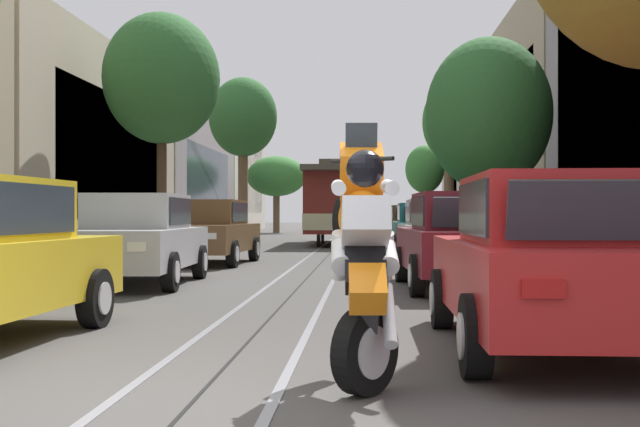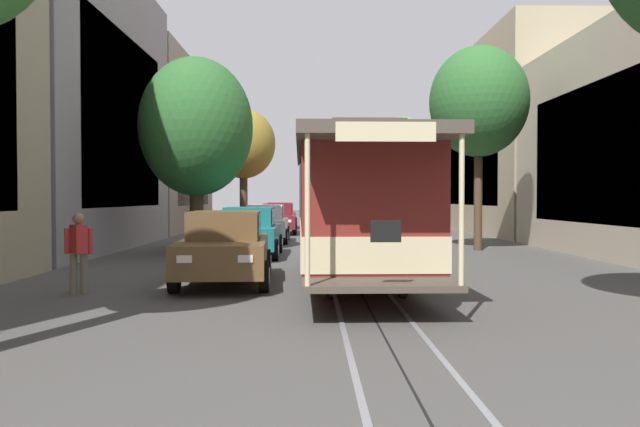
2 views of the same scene
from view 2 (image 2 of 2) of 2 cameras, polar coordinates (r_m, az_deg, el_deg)
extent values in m
plane|color=#4C4947|center=(14.72, 3.03, -5.91)|extent=(167.93, 167.93, 0.00)
cube|color=gray|center=(10.14, 7.91, -9.22)|extent=(0.08, 75.17, 0.01)
cube|color=gray|center=(10.04, 1.84, -9.32)|extent=(0.08, 75.17, 0.01)
cube|color=black|center=(10.08, 4.89, -9.29)|extent=(0.03, 75.17, 0.01)
cube|color=tan|center=(36.85, 16.52, 6.21)|extent=(4.60, 16.49, 10.00)
cube|color=#2D3842|center=(36.20, 13.05, 5.53)|extent=(0.04, 11.75, 6.00)
cube|color=#2D3842|center=(20.26, 24.61, 5.18)|extent=(0.04, 11.75, 4.34)
cube|color=gray|center=(38.08, -15.65, 5.87)|extent=(5.97, 13.13, 9.75)
cube|color=#2D3842|center=(37.41, -11.23, 5.23)|extent=(0.04, 9.40, 5.85)
cube|color=gray|center=(25.41, -23.42, 8.80)|extent=(5.91, 13.13, 10.39)
cube|color=#2D3842|center=(24.39, -16.96, 7.95)|extent=(0.04, 9.40, 6.24)
cube|color=gold|center=(39.42, 4.54, -0.38)|extent=(1.98, 4.37, 0.66)
cube|color=gold|center=(39.26, 4.56, 0.53)|extent=(1.56, 2.12, 0.60)
cube|color=#2D3842|center=(40.09, 4.49, 0.52)|extent=(1.34, 0.28, 0.47)
cube|color=#2D3842|center=(38.08, 4.65, 0.48)|extent=(1.30, 0.25, 0.45)
cube|color=#2D3842|center=(39.22, 3.47, 0.54)|extent=(0.10, 1.81, 0.47)
cube|color=#2D3842|center=(39.30, 5.65, 0.53)|extent=(0.10, 1.81, 0.47)
cube|color=white|center=(41.55, 3.61, -0.15)|extent=(0.28, 0.05, 0.14)
cube|color=#B21414|center=(37.24, 3.86, -0.33)|extent=(0.28, 0.05, 0.12)
cube|color=white|center=(41.61, 5.15, -0.15)|extent=(0.28, 0.05, 0.14)
cube|color=#B21414|center=(37.30, 5.58, -0.33)|extent=(0.28, 0.05, 0.12)
cylinder|color=black|center=(40.73, 3.20, -0.78)|extent=(0.23, 0.65, 0.64)
cylinder|color=silver|center=(40.72, 3.05, -0.78)|extent=(0.03, 0.35, 0.35)
cylinder|color=black|center=(40.82, 5.67, -0.78)|extent=(0.23, 0.65, 0.64)
cylinder|color=silver|center=(40.83, 5.83, -0.78)|extent=(0.03, 0.35, 0.35)
cylinder|color=black|center=(38.06, 3.33, -0.94)|extent=(0.23, 0.65, 0.64)
cylinder|color=silver|center=(38.06, 3.16, -0.94)|extent=(0.03, 0.35, 0.35)
cylinder|color=black|center=(38.16, 5.97, -0.94)|extent=(0.23, 0.65, 0.64)
cylinder|color=silver|center=(38.17, 6.13, -0.94)|extent=(0.03, 0.35, 0.35)
cube|color=#B7B7BC|center=(32.91, 5.86, -0.73)|extent=(1.94, 4.36, 0.66)
cube|color=#B7B7BC|center=(32.75, 5.91, 0.36)|extent=(1.54, 2.11, 0.60)
cube|color=#2D3842|center=(33.57, 5.69, 0.35)|extent=(1.34, 0.26, 0.47)
cube|color=#2D3842|center=(31.58, 6.23, 0.28)|extent=(1.30, 0.24, 0.45)
cube|color=#2D3842|center=(32.64, 4.61, 0.36)|extent=(0.09, 1.81, 0.47)
cube|color=#2D3842|center=(32.87, 7.19, 0.36)|extent=(0.09, 1.81, 0.47)
cube|color=white|center=(34.97, 4.43, -0.44)|extent=(0.28, 0.05, 0.14)
cube|color=#B21414|center=(30.69, 5.44, -0.70)|extent=(0.28, 0.05, 0.12)
cube|color=white|center=(35.13, 6.23, -0.44)|extent=(0.28, 0.05, 0.14)
cube|color=#B21414|center=(30.87, 7.49, -0.69)|extent=(0.28, 0.05, 0.12)
cylinder|color=black|center=(34.13, 4.06, -1.21)|extent=(0.22, 0.65, 0.64)
cylinder|color=silver|center=(34.11, 3.88, -1.21)|extent=(0.03, 0.35, 0.35)
cylinder|color=black|center=(34.38, 6.98, -1.20)|extent=(0.22, 0.65, 0.64)
cylinder|color=silver|center=(34.40, 7.16, -1.19)|extent=(0.03, 0.35, 0.35)
cylinder|color=black|center=(31.48, 4.64, -1.43)|extent=(0.22, 0.65, 0.64)
cylinder|color=silver|center=(31.47, 4.44, -1.43)|extent=(0.03, 0.35, 0.35)
cylinder|color=black|center=(31.76, 7.79, -1.41)|extent=(0.22, 0.65, 0.64)
cylinder|color=silver|center=(31.78, 7.99, -1.41)|extent=(0.03, 0.35, 0.35)
cube|color=brown|center=(27.09, 7.04, -1.19)|extent=(1.99, 4.38, 0.66)
cube|color=brown|center=(26.92, 7.08, 0.13)|extent=(1.57, 2.13, 0.60)
cube|color=#2D3842|center=(27.76, 6.92, 0.13)|extent=(1.34, 0.28, 0.47)
cube|color=#2D3842|center=(25.75, 7.32, 0.03)|extent=(1.30, 0.26, 0.45)
cube|color=#2D3842|center=(26.86, 5.49, 0.13)|extent=(0.11, 1.81, 0.47)
cube|color=#2D3842|center=(27.00, 8.66, 0.13)|extent=(0.11, 1.81, 0.47)
cube|color=white|center=(29.20, 5.56, -0.81)|extent=(0.28, 0.05, 0.14)
cube|color=#B21414|center=(24.89, 6.23, -1.19)|extent=(0.28, 0.05, 0.12)
cube|color=white|center=(29.29, 7.74, -0.81)|extent=(0.28, 0.05, 0.14)
cube|color=#B21414|center=(25.00, 8.78, -1.19)|extent=(0.28, 0.05, 0.12)
cylinder|color=black|center=(28.37, 5.02, -1.74)|extent=(0.23, 0.65, 0.64)
cylinder|color=silver|center=(28.37, 4.80, -1.74)|extent=(0.04, 0.35, 0.35)
cylinder|color=black|center=(28.53, 8.56, -1.73)|extent=(0.23, 0.65, 0.64)
cylinder|color=silver|center=(28.54, 8.77, -1.73)|extent=(0.04, 0.35, 0.35)
cylinder|color=black|center=(25.71, 5.36, -2.06)|extent=(0.23, 0.65, 0.64)
cylinder|color=silver|center=(25.71, 5.12, -2.06)|extent=(0.04, 0.35, 0.35)
cylinder|color=black|center=(25.89, 9.26, -2.05)|extent=(0.23, 0.65, 0.64)
cylinder|color=silver|center=(25.90, 9.50, -2.05)|extent=(0.04, 0.35, 0.35)
cube|color=red|center=(39.17, -3.56, -0.39)|extent=(1.80, 4.30, 0.66)
cube|color=red|center=(39.31, -3.55, 0.54)|extent=(1.48, 2.06, 0.60)
cube|color=#2D3842|center=(38.47, -3.61, 0.49)|extent=(1.33, 0.22, 0.47)
cube|color=#2D3842|center=(40.49, -3.48, 0.53)|extent=(1.30, 0.20, 0.45)
cube|color=#2D3842|center=(39.28, -2.46, 0.54)|extent=(0.03, 1.81, 0.47)
cube|color=#2D3842|center=(39.35, -4.64, 0.54)|extent=(0.03, 1.81, 0.47)
cube|color=white|center=(36.99, -2.85, -0.34)|extent=(0.28, 0.04, 0.14)
cube|color=#B21414|center=(41.30, -2.65, -0.16)|extent=(0.28, 0.04, 0.12)
cube|color=white|center=(37.04, -4.58, -0.34)|extent=(0.28, 0.04, 0.14)
cube|color=#B21414|center=(41.35, -4.20, -0.16)|extent=(0.28, 0.04, 0.12)
cylinder|color=black|center=(37.82, -2.32, -0.95)|extent=(0.20, 0.64, 0.64)
cylinder|color=silver|center=(37.82, -2.16, -0.95)|extent=(0.02, 0.35, 0.35)
cylinder|color=black|center=(37.90, -4.98, -0.95)|extent=(0.20, 0.64, 0.64)
cylinder|color=silver|center=(37.91, -5.15, -0.95)|extent=(0.02, 0.35, 0.35)
cylinder|color=black|center=(40.48, -2.23, -0.80)|extent=(0.20, 0.64, 0.64)
cylinder|color=silver|center=(40.48, -2.08, -0.80)|extent=(0.02, 0.35, 0.35)
cylinder|color=black|center=(40.56, -4.72, -0.79)|extent=(0.20, 0.64, 0.64)
cylinder|color=silver|center=(40.57, -4.87, -0.79)|extent=(0.02, 0.35, 0.35)
cube|color=maroon|center=(33.17, -3.84, -0.71)|extent=(1.98, 4.37, 0.66)
cube|color=maroon|center=(33.31, -3.84, 0.38)|extent=(1.56, 2.13, 0.60)
cube|color=#2D3842|center=(32.47, -3.86, 0.32)|extent=(1.34, 0.28, 0.47)
cube|color=#2D3842|center=(34.49, -3.83, 0.38)|extent=(1.30, 0.25, 0.45)
cube|color=#2D3842|center=(33.31, -2.56, 0.38)|extent=(0.11, 1.81, 0.47)
cube|color=#2D3842|center=(33.32, -5.13, 0.38)|extent=(0.11, 1.81, 0.47)
cube|color=white|center=(31.01, -2.85, -0.67)|extent=(0.28, 0.05, 0.14)
cube|color=#B21414|center=(35.33, -2.91, -0.42)|extent=(0.28, 0.05, 0.12)
cube|color=white|center=(31.02, -4.91, -0.68)|extent=(0.28, 0.05, 0.14)
cube|color=#B21414|center=(35.34, -4.72, -0.42)|extent=(0.28, 0.05, 0.12)
cylinder|color=black|center=(31.86, -2.28, -1.39)|extent=(0.23, 0.65, 0.64)
cylinder|color=silver|center=(31.86, -2.08, -1.39)|extent=(0.04, 0.35, 0.35)
cylinder|color=black|center=(31.88, -5.45, -1.39)|extent=(0.23, 0.65, 0.64)
cylinder|color=silver|center=(31.88, -5.64, -1.39)|extent=(0.04, 0.35, 0.35)
cylinder|color=black|center=(34.52, -2.36, -1.18)|extent=(0.23, 0.65, 0.64)
cylinder|color=silver|center=(34.53, -2.18, -1.17)|extent=(0.04, 0.35, 0.35)
cylinder|color=black|center=(34.54, -5.28, -1.18)|extent=(0.23, 0.65, 0.64)
cylinder|color=silver|center=(34.54, -5.47, -1.18)|extent=(0.04, 0.35, 0.35)
cube|color=silver|center=(26.89, -4.93, -1.21)|extent=(1.83, 4.31, 0.66)
cube|color=silver|center=(27.01, -4.91, 0.14)|extent=(1.49, 2.07, 0.60)
cube|color=#2D3842|center=(26.18, -5.03, 0.06)|extent=(1.33, 0.23, 0.47)
cube|color=#2D3842|center=(28.19, -4.76, 0.15)|extent=(1.30, 0.21, 0.45)
cube|color=#2D3842|center=(26.98, -3.32, 0.14)|extent=(0.04, 1.81, 0.47)
cube|color=#2D3842|center=(27.07, -6.49, 0.14)|extent=(0.04, 1.81, 0.47)
cube|color=white|center=(24.70, -3.95, -1.21)|extent=(0.28, 0.04, 0.14)
cube|color=#B21414|center=(29.01, -3.55, -0.82)|extent=(0.28, 0.04, 0.12)
cube|color=white|center=(24.77, -6.53, -1.21)|extent=(0.28, 0.04, 0.14)
cube|color=#B21414|center=(29.07, -5.75, -0.82)|extent=(0.28, 0.04, 0.12)
cylinder|color=black|center=(25.53, -3.14, -2.09)|extent=(0.20, 0.64, 0.64)
cylinder|color=silver|center=(25.53, -2.90, -2.09)|extent=(0.02, 0.35, 0.35)
cylinder|color=black|center=(25.65, -7.08, -2.08)|extent=(0.20, 0.64, 0.64)
cylinder|color=silver|center=(25.66, -7.32, -2.08)|extent=(0.02, 0.35, 0.35)
cylinder|color=black|center=(28.19, -2.97, -1.76)|extent=(0.20, 0.64, 0.64)
cylinder|color=silver|center=(28.19, -2.74, -1.76)|extent=(0.02, 0.35, 0.35)
cylinder|color=black|center=(28.30, -6.53, -1.75)|extent=(0.20, 0.64, 0.64)
cylinder|color=silver|center=(28.31, -6.75, -1.75)|extent=(0.02, 0.35, 0.35)
cube|color=#196B70|center=(20.37, -6.34, -2.05)|extent=(1.80, 4.30, 0.66)
cube|color=#196B70|center=(20.49, -6.31, -0.26)|extent=(1.48, 2.06, 0.60)
cube|color=#2D3842|center=(19.66, -6.54, -0.39)|extent=(1.33, 0.22, 0.47)
cube|color=#2D3842|center=(21.67, -6.01, -0.22)|extent=(1.30, 0.20, 0.45)
cube|color=#2D3842|center=(20.44, -4.22, -0.26)|extent=(0.03, 1.81, 0.47)
cube|color=#2D3842|center=(20.58, -8.38, -0.26)|extent=(0.03, 1.81, 0.47)
cube|color=white|center=(18.17, -5.24, -2.15)|extent=(0.28, 0.04, 0.14)
cube|color=#B21414|center=(22.47, -4.40, -1.47)|extent=(0.28, 0.04, 0.12)
cube|color=white|center=(18.29, -8.73, -2.14)|extent=(0.28, 0.04, 0.14)
cube|color=#B21414|center=(22.57, -7.23, -1.46)|extent=(0.28, 0.04, 0.12)
cylinder|color=black|center=(19.00, -4.07, -3.29)|extent=(0.20, 0.64, 0.64)
cylinder|color=silver|center=(19.00, -3.74, -3.29)|extent=(0.02, 0.35, 0.35)
cylinder|color=black|center=(19.18, -9.34, -3.26)|extent=(0.20, 0.64, 0.64)
cylinder|color=silver|center=(19.20, -9.67, -3.26)|extent=(0.02, 0.35, 0.35)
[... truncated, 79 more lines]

